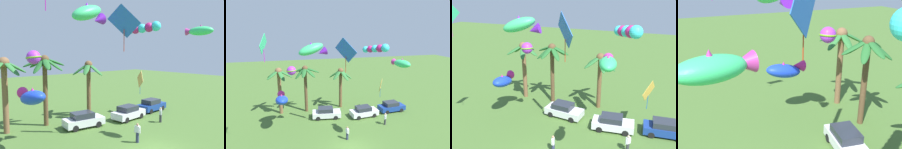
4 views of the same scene
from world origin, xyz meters
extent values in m
cylinder|color=brown|center=(-3.63, 11.06, 3.30)|extent=(0.45, 0.45, 6.61)
ellipsoid|color=#236028|center=(-2.62, 10.95, 6.34)|extent=(2.18, 0.82, 1.02)
ellipsoid|color=#236028|center=(-3.05, 11.70, 6.07)|extent=(1.72, 1.82, 1.52)
ellipsoid|color=#236028|center=(-4.02, 11.95, 6.23)|extent=(1.39, 2.13, 1.22)
ellipsoid|color=#236028|center=(-4.58, 11.40, 6.31)|extent=(2.20, 1.28, 1.07)
ellipsoid|color=#236028|center=(-4.35, 10.63, 6.03)|extent=(1.90, 1.47, 1.58)
ellipsoid|color=#236028|center=(-3.86, 10.12, 6.22)|extent=(1.08, 2.14, 1.24)
ellipsoid|color=#236028|center=(-2.99, 10.43, 6.10)|extent=(1.81, 1.80, 1.46)
sphere|color=brown|center=(-3.63, 11.06, 6.61)|extent=(0.86, 0.86, 0.86)
cylinder|color=brown|center=(-7.33, 11.21, 3.20)|extent=(0.50, 0.50, 6.41)
ellipsoid|color=#2D7033|center=(-6.39, 11.11, 5.97)|extent=(2.07, 0.83, 1.35)
ellipsoid|color=#2D7033|center=(-7.12, 12.17, 6.03)|extent=(1.04, 2.15, 1.23)
ellipsoid|color=#2D7033|center=(-6.96, 10.39, 5.92)|extent=(1.37, 2.04, 1.45)
sphere|color=brown|center=(-7.33, 11.21, 6.41)|extent=(0.96, 0.96, 0.96)
cylinder|color=brown|center=(1.80, 11.44, 2.95)|extent=(0.47, 0.47, 5.90)
ellipsoid|color=#2D7033|center=(2.64, 11.29, 5.31)|extent=(1.96, 0.95, 1.63)
ellipsoid|color=#2D7033|center=(2.12, 12.43, 5.62)|extent=(1.27, 2.26, 1.04)
ellipsoid|color=#2D7033|center=(1.01, 11.88, 5.37)|extent=(2.02, 1.50, 1.51)
ellipsoid|color=#2D7033|center=(1.10, 10.78, 5.45)|extent=(1.92, 1.86, 1.36)
ellipsoid|color=#2D7033|center=(2.17, 10.63, 5.36)|extent=(1.39, 2.03, 1.54)
sphere|color=brown|center=(1.80, 11.44, 5.90)|extent=(0.90, 0.90, 0.90)
cube|color=silver|center=(4.19, 7.25, 0.60)|extent=(4.03, 2.04, 0.70)
cube|color=#282D38|center=(4.04, 7.24, 1.23)|extent=(2.15, 1.67, 0.56)
cylinder|color=black|center=(5.32, 8.14, 0.30)|extent=(0.61, 0.23, 0.60)
cylinder|color=black|center=(5.46, 6.58, 0.30)|extent=(0.61, 0.23, 0.60)
cylinder|color=black|center=(2.91, 7.92, 0.30)|extent=(0.61, 0.23, 0.60)
cylinder|color=black|center=(3.05, 6.37, 0.30)|extent=(0.61, 0.23, 0.60)
cube|color=navy|center=(8.87, 7.95, 0.60)|extent=(4.00, 1.96, 0.70)
cube|color=#282D38|center=(8.72, 7.94, 1.23)|extent=(2.12, 1.63, 0.56)
cylinder|color=black|center=(10.03, 8.81, 0.30)|extent=(0.61, 0.22, 0.60)
cylinder|color=black|center=(10.13, 7.25, 0.30)|extent=(0.61, 0.22, 0.60)
cylinder|color=black|center=(7.62, 8.65, 0.30)|extent=(0.61, 0.22, 0.60)
cylinder|color=black|center=(7.72, 7.09, 0.30)|extent=(0.61, 0.22, 0.60)
cube|color=silver|center=(-1.09, 8.10, 0.60)|extent=(4.09, 2.19, 0.70)
cube|color=#282D38|center=(-1.24, 8.12, 1.23)|extent=(2.20, 1.75, 0.56)
cylinder|color=black|center=(0.21, 8.72, 0.30)|extent=(0.62, 0.26, 0.60)
cylinder|color=black|center=(0.01, 7.17, 0.30)|extent=(0.62, 0.26, 0.60)
cylinder|color=black|center=(-2.19, 9.03, 0.30)|extent=(0.62, 0.26, 0.60)
cylinder|color=black|center=(-2.39, 7.48, 0.30)|extent=(0.62, 0.26, 0.60)
cylinder|color=#38383D|center=(5.94, 4.29, 0.42)|extent=(0.26, 0.26, 0.84)
cube|color=silver|center=(5.94, 4.29, 1.11)|extent=(0.42, 0.44, 0.54)
sphere|color=beige|center=(5.94, 4.29, 1.48)|extent=(0.21, 0.21, 0.21)
cylinder|color=silver|center=(5.79, 4.12, 1.06)|extent=(0.09, 0.09, 0.52)
cylinder|color=silver|center=(6.09, 4.47, 1.06)|extent=(0.09, 0.09, 0.52)
cylinder|color=#2D3351|center=(0.14, 2.10, 0.42)|extent=(0.26, 0.26, 0.84)
cube|color=silver|center=(0.14, 2.10, 1.11)|extent=(0.34, 0.43, 0.54)
sphere|color=#A37556|center=(0.14, 2.10, 1.48)|extent=(0.21, 0.21, 0.21)
cylinder|color=silver|center=(0.21, 1.88, 1.06)|extent=(0.09, 0.09, 0.52)
cylinder|color=silver|center=(0.07, 2.32, 1.06)|extent=(0.09, 0.09, 0.52)
sphere|color=#A734D3|center=(-5.55, 8.87, 6.86)|extent=(1.21, 1.21, 1.21)
torus|color=#6DA81F|center=(-5.55, 8.87, 6.86)|extent=(1.88, 1.88, 0.29)
ellipsoid|color=blue|center=(-6.88, 5.86, 4.00)|extent=(1.63, 3.09, 1.55)
cone|color=#C1227C|center=(-6.97, 7.15, 4.24)|extent=(0.98, 1.12, 1.06)
cone|color=#C1227C|center=(-6.88, 5.86, 4.47)|extent=(0.61, 0.61, 0.58)
ellipsoid|color=#37D775|center=(4.73, -0.52, 9.02)|extent=(1.34, 2.15, 0.74)
cone|color=#B42F8B|center=(4.57, 0.37, 9.03)|extent=(0.74, 0.74, 0.64)
cone|color=#B42F8B|center=(4.73, -0.52, 9.35)|extent=(0.46, 0.46, 0.41)
cube|color=blue|center=(0.46, 4.08, 9.92)|extent=(1.98, 2.15, 2.83)
cylinder|color=#B93318|center=(0.46, 4.08, 8.29)|extent=(0.06, 0.06, 1.87)
sphere|color=#37DAE5|center=(5.69, 4.91, 9.95)|extent=(1.02, 1.02, 1.02)
sphere|color=#BB1F72|center=(5.30, 5.50, 9.86)|extent=(0.98, 0.98, 0.98)
sphere|color=#37DAE5|center=(4.91, 6.08, 9.76)|extent=(0.94, 0.94, 0.94)
sphere|color=#BB1F72|center=(4.51, 6.67, 9.66)|extent=(0.90, 0.90, 0.90)
sphere|color=#37DAE5|center=(4.12, 7.26, 9.56)|extent=(0.86, 0.86, 0.86)
cube|color=gold|center=(7.03, 8.24, 4.11)|extent=(0.97, 1.83, 2.00)
cylinder|color=blue|center=(7.03, 8.24, 2.95)|extent=(0.04, 0.04, 1.33)
ellipsoid|color=#3CCD76|center=(-3.44, 3.88, 10.15)|extent=(3.21, 2.00, 1.81)
cone|color=#7D1FD8|center=(-2.21, 4.15, 9.77)|extent=(1.28, 1.11, 1.12)
cone|color=#7D1FD8|center=(-3.44, 3.88, 10.61)|extent=(0.67, 0.67, 0.57)
camera|label=1|loc=(-12.97, -10.26, 7.23)|focal=36.63mm
camera|label=2|loc=(-5.67, -16.90, 12.41)|focal=31.37mm
camera|label=3|loc=(7.16, -14.32, 13.38)|focal=40.87mm
camera|label=4|loc=(11.53, -1.09, 11.44)|focal=43.55mm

